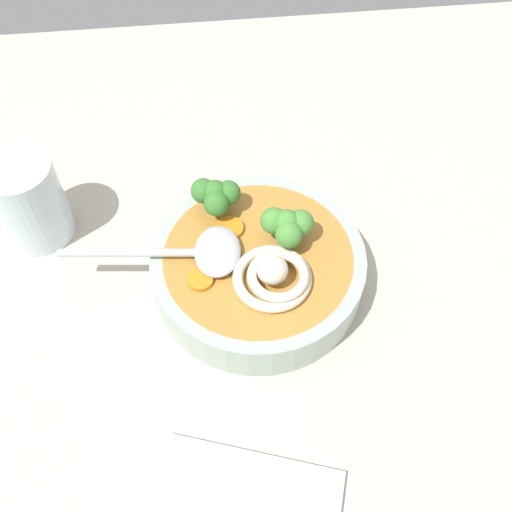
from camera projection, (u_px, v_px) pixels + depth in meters
table_slab at (257, 284)px, 61.43cm from camera, size 90.77×90.77×4.32cm
soup_bowl at (256, 269)px, 57.16cm from camera, size 20.76×20.76×4.50cm
noodle_pile at (274, 276)px, 52.86cm from camera, size 8.08×7.93×3.25cm
soup_spoon at (203, 251)px, 54.73cm from camera, size 17.47×6.46×1.60cm
broccoli_floret_left at (216, 195)px, 56.66cm from camera, size 4.90×4.21×3.87cm
broccoli_floret_beside_chili at (287, 226)px, 54.36cm from camera, size 5.04×4.33×3.98cm
carrot_slice_extra_b at (229, 228)px, 57.03cm from camera, size 2.81×2.81×0.49cm
carrot_slice_front at (200, 280)px, 53.51cm from camera, size 2.41×2.41×0.48cm
drinking_glass at (29, 201)px, 59.01cm from camera, size 7.19×7.19×9.63cm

